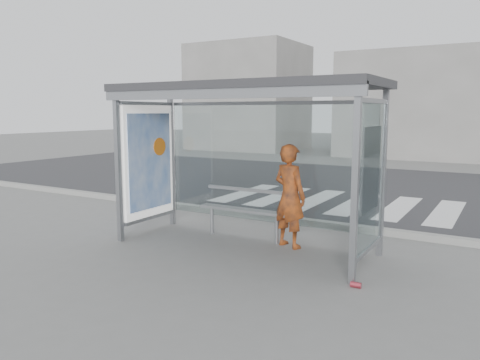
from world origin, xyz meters
name	(u,v)px	position (x,y,z in m)	size (l,w,h in m)	color
ground	(243,248)	(0.00, 0.00, 0.00)	(80.00, 80.00, 0.00)	slate
road	(364,188)	(0.00, 7.00, 0.00)	(30.00, 10.00, 0.01)	#2D2D30
curb	(293,220)	(0.00, 1.95, 0.06)	(30.00, 0.18, 0.12)	gray
crosswalk	(335,202)	(0.00, 4.50, 0.00)	(5.55, 3.00, 0.00)	silver
bus_shelter	(225,124)	(-0.37, 0.06, 1.98)	(4.25, 1.65, 2.62)	gray
building_left	(249,98)	(-10.00, 18.00, 3.00)	(6.00, 5.00, 6.00)	slate
building_center	(429,105)	(0.00, 18.00, 2.50)	(8.00, 5.00, 5.00)	slate
person	(290,196)	(0.61, 0.44, 0.84)	(0.61, 0.40, 1.68)	#CA6713
bench	(244,209)	(-0.28, 0.50, 0.51)	(1.66, 0.31, 0.86)	gray
soda_can	(356,285)	(2.08, -0.80, 0.04)	(0.07, 0.07, 0.13)	#C73A49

